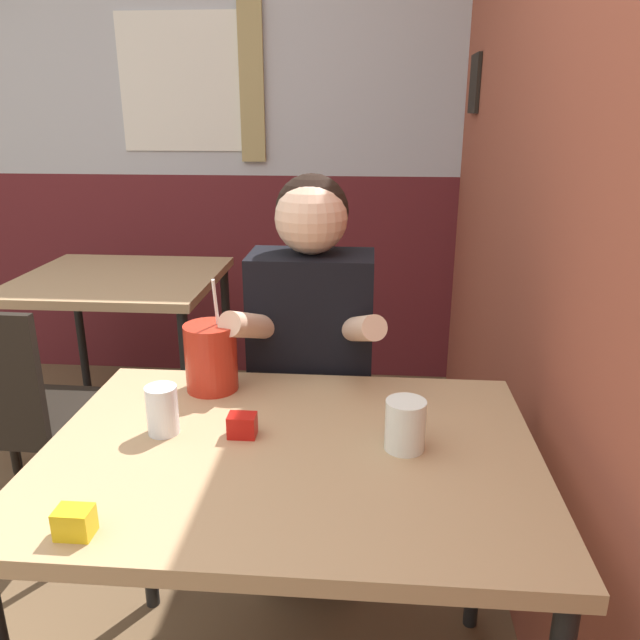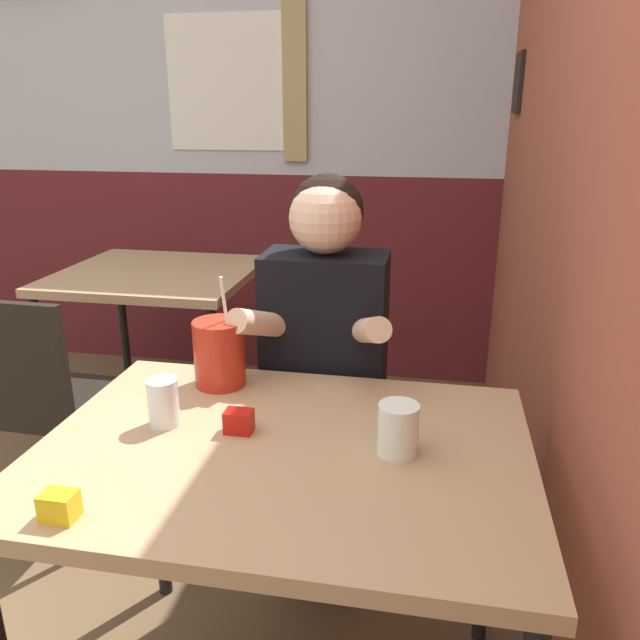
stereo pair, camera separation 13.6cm
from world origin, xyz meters
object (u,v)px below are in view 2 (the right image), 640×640
(background_table, at_px, (157,289))
(cocktail_pitcher, at_px, (219,353))
(chair_near_window, at_px, (39,394))
(person_seated, at_px, (325,388))
(main_table, at_px, (284,475))

(background_table, height_order, cocktail_pitcher, cocktail_pitcher)
(chair_near_window, height_order, cocktail_pitcher, cocktail_pitcher)
(chair_near_window, bearing_deg, cocktail_pitcher, -20.08)
(chair_near_window, distance_m, person_seated, 1.00)
(background_table, distance_m, chair_near_window, 0.79)
(chair_near_window, xyz_separation_m, person_seated, (0.99, -0.06, 0.14))
(person_seated, bearing_deg, cocktail_pitcher, -134.13)
(background_table, bearing_deg, main_table, -56.10)
(main_table, xyz_separation_m, chair_near_window, (-0.99, 0.57, -0.17))
(chair_near_window, relative_size, person_seated, 0.69)
(main_table, height_order, chair_near_window, chair_near_window)
(chair_near_window, xyz_separation_m, cocktail_pitcher, (0.76, -0.30, 0.32))
(main_table, height_order, cocktail_pitcher, cocktail_pitcher)
(person_seated, relative_size, cocktail_pitcher, 4.39)
(background_table, distance_m, cocktail_pitcher, 1.28)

